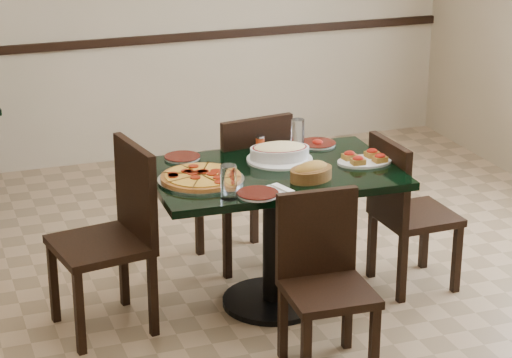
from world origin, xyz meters
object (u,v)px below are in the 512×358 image
object	(u,v)px
main_table	(273,203)
chair_left	(116,227)
chair_near	(323,273)
pepperoni_pizza	(201,177)
bread_basket	(311,172)
lasagna_casserole	(280,152)
chair_far	(248,182)
chair_right	(404,206)
bruschetta_platter	(365,159)

from	to	relation	value
main_table	chair_left	xyz separation A→B (m)	(-0.80, 0.05, -0.04)
main_table	chair_near	bearing A→B (deg)	-87.55
pepperoni_pizza	bread_basket	distance (m)	0.54
lasagna_casserole	bread_basket	bearing A→B (deg)	-73.41
chair_far	bread_basket	bearing A→B (deg)	88.29
chair_far	chair_right	size ratio (longest dim) A/B	1.07
bread_basket	pepperoni_pizza	bearing A→B (deg)	145.07
chair_near	bruschetta_platter	distance (m)	0.81
main_table	chair_near	distance (m)	0.64
chair_right	chair_left	world-z (taller)	chair_left
chair_far	pepperoni_pizza	distance (m)	0.73
bruschetta_platter	bread_basket	bearing A→B (deg)	-154.86
chair_right	bruschetta_platter	xyz separation A→B (m)	(-0.25, -0.02, 0.30)
main_table	bruschetta_platter	bearing A→B (deg)	-4.98
chair_far	bruschetta_platter	xyz separation A→B (m)	(0.44, -0.56, 0.27)
chair_near	chair_right	xyz separation A→B (m)	(0.73, 0.59, 0.01)
chair_near	lasagna_casserole	xyz separation A→B (m)	(0.08, 0.76, 0.34)
chair_near	chair_left	size ratio (longest dim) A/B	0.88
main_table	chair_far	world-z (taller)	chair_far
chair_far	lasagna_casserole	size ratio (longest dim) A/B	2.63
main_table	pepperoni_pizza	size ratio (longest dim) A/B	2.96
chair_left	pepperoni_pizza	xyz separation A→B (m)	(0.42, -0.08, 0.24)
chair_near	bruschetta_platter	xyz separation A→B (m)	(0.47, 0.58, 0.31)
chair_left	pepperoni_pizza	size ratio (longest dim) A/B	2.21
main_table	bruschetta_platter	size ratio (longest dim) A/B	4.18
chair_near	lasagna_casserole	world-z (taller)	lasagna_casserole
chair_far	chair_near	bearing A→B (deg)	79.92
pepperoni_pizza	lasagna_casserole	xyz separation A→B (m)	(0.47, 0.16, 0.03)
chair_far	pepperoni_pizza	bearing A→B (deg)	42.83
chair_left	bread_basket	size ratio (longest dim) A/B	3.54
chair_left	lasagna_casserole	size ratio (longest dim) A/B	2.74
chair_right	lasagna_casserole	world-z (taller)	chair_right
main_table	lasagna_casserole	bearing A→B (deg)	58.89
chair_right	bread_basket	size ratio (longest dim) A/B	3.18
chair_left	chair_right	bearing A→B (deg)	76.99
chair_right	lasagna_casserole	xyz separation A→B (m)	(-0.65, 0.17, 0.33)
chair_near	pepperoni_pizza	xyz separation A→B (m)	(-0.40, 0.61, 0.31)
pepperoni_pizza	chair_near	bearing A→B (deg)	-56.85
chair_right	bread_basket	distance (m)	0.71
bread_basket	chair_near	bearing A→B (deg)	-121.54
chair_near	chair_left	world-z (taller)	chair_left
chair_far	lasagna_casserole	bearing A→B (deg)	88.01
bruschetta_platter	pepperoni_pizza	bearing A→B (deg)	-178.20
main_table	bruschetta_platter	xyz separation A→B (m)	(0.48, -0.06, 0.21)
pepperoni_pizza	bruschetta_platter	bearing A→B (deg)	-1.90
chair_far	lasagna_casserole	world-z (taller)	chair_far
pepperoni_pizza	main_table	bearing A→B (deg)	4.21
chair_near	lasagna_casserole	size ratio (longest dim) A/B	2.41
chair_near	bread_basket	distance (m)	0.56
chair_far	pepperoni_pizza	size ratio (longest dim) A/B	2.12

